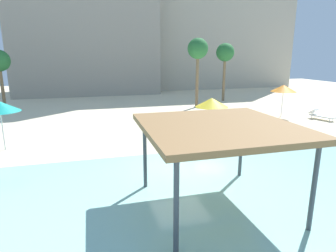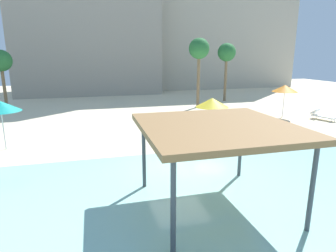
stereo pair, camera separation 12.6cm
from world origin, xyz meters
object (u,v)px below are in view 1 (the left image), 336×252
(lounge_chair_1, at_px, (320,115))
(beach_umbrella_orange_0, at_px, (284,88))
(palm_tree_0, at_px, (225,54))
(palm_tree_3, at_px, (198,50))
(beach_umbrella_yellow_1, at_px, (212,103))
(lounge_chair_3, at_px, (173,124))
(lounge_chair_0, at_px, (265,129))
(shade_pavilion, at_px, (219,129))
(lounge_chair_2, at_px, (202,116))

(lounge_chair_1, bearing_deg, beach_umbrella_orange_0, -142.75)
(palm_tree_0, height_order, palm_tree_3, palm_tree_3)
(beach_umbrella_yellow_1, distance_m, lounge_chair_3, 3.74)
(beach_umbrella_orange_0, bearing_deg, lounge_chair_0, -135.19)
(beach_umbrella_orange_0, relative_size, beach_umbrella_yellow_1, 1.05)
(shade_pavilion, relative_size, beach_umbrella_orange_0, 1.80)
(beach_umbrella_orange_0, distance_m, lounge_chair_2, 7.08)
(lounge_chair_1, relative_size, lounge_chair_2, 1.04)
(beach_umbrella_orange_0, xyz_separation_m, lounge_chair_0, (-4.40, -4.37, -1.96))
(lounge_chair_3, height_order, palm_tree_0, palm_tree_0)
(lounge_chair_0, bearing_deg, beach_umbrella_orange_0, 101.16)
(lounge_chair_1, distance_m, palm_tree_3, 11.66)
(lounge_chair_2, bearing_deg, beach_umbrella_orange_0, 88.26)
(shade_pavilion, bearing_deg, palm_tree_3, 71.03)
(shade_pavilion, distance_m, palm_tree_0, 23.09)
(lounge_chair_3, xyz_separation_m, palm_tree_3, (4.49, 7.40, 4.95))
(lounge_chair_1, bearing_deg, shade_pavilion, -69.84)
(lounge_chair_1, height_order, palm_tree_0, palm_tree_0)
(lounge_chair_2, xyz_separation_m, palm_tree_3, (1.72, 5.62, 4.95))
(lounge_chair_2, relative_size, lounge_chair_3, 0.99)
(lounge_chair_2, bearing_deg, lounge_chair_1, 78.52)
(shade_pavilion, distance_m, beach_umbrella_yellow_1, 7.89)
(shade_pavilion, height_order, palm_tree_0, palm_tree_0)
(beach_umbrella_yellow_1, height_order, lounge_chair_0, beach_umbrella_yellow_1)
(shade_pavilion, height_order, lounge_chair_2, shade_pavilion)
(lounge_chair_3, distance_m, palm_tree_3, 9.97)
(beach_umbrella_yellow_1, bearing_deg, lounge_chair_3, 116.54)
(lounge_chair_1, bearing_deg, beach_umbrella_yellow_1, -91.90)
(lounge_chair_2, height_order, palm_tree_3, palm_tree_3)
(shade_pavilion, distance_m, beach_umbrella_orange_0, 16.12)
(palm_tree_3, bearing_deg, palm_tree_0, 35.03)
(beach_umbrella_orange_0, distance_m, palm_tree_3, 8.34)
(lounge_chair_0, bearing_deg, beach_umbrella_yellow_1, -123.27)
(beach_umbrella_orange_0, relative_size, lounge_chair_2, 1.35)
(beach_umbrella_orange_0, relative_size, palm_tree_0, 0.42)
(lounge_chair_1, relative_size, lounge_chair_3, 1.03)
(shade_pavilion, xyz_separation_m, beach_umbrella_orange_0, (11.11, 11.67, -0.33))
(shade_pavilion, height_order, palm_tree_3, palm_tree_3)
(lounge_chair_3, bearing_deg, lounge_chair_2, 154.12)
(lounge_chair_3, bearing_deg, palm_tree_3, -179.78)
(lounge_chair_1, xyz_separation_m, palm_tree_0, (-3.12, 10.54, 4.67))
(lounge_chair_1, bearing_deg, lounge_chair_3, -107.47)
(lounge_chair_1, distance_m, palm_tree_0, 11.95)
(lounge_chair_3, relative_size, palm_tree_3, 0.30)
(beach_umbrella_orange_0, bearing_deg, lounge_chair_2, 177.58)
(lounge_chair_2, distance_m, lounge_chair_3, 3.29)
(lounge_chair_1, bearing_deg, lounge_chair_2, -118.74)
(palm_tree_0, relative_size, palm_tree_3, 0.95)
(lounge_chair_0, relative_size, palm_tree_3, 0.30)
(beach_umbrella_yellow_1, relative_size, lounge_chair_0, 1.29)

